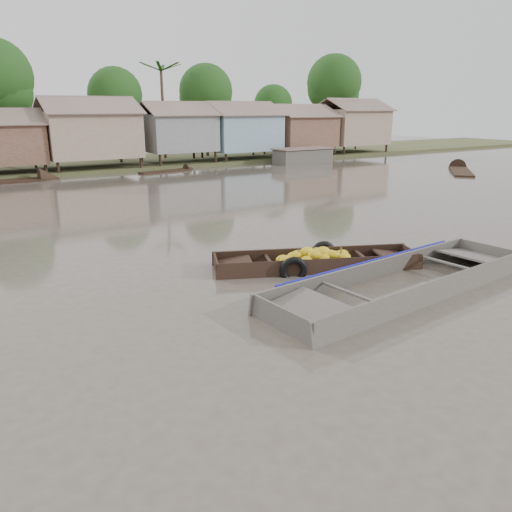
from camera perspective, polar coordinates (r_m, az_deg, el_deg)
ground at (r=12.73m, az=5.81°, el=-4.52°), size 120.00×120.00×0.00m
riverbank at (r=42.49m, az=-18.61°, el=13.75°), size 120.00×12.47×10.22m
banana_boat at (r=14.92m, az=6.61°, el=-0.61°), size 6.18×3.73×0.87m
viewer_boat at (r=13.63m, az=16.43°, el=-3.34°), size 8.61×2.89×0.68m
distant_boats at (r=38.59m, az=-2.11°, el=10.22°), size 47.81×15.40×1.38m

